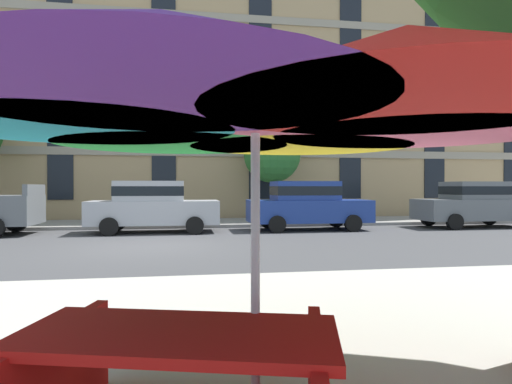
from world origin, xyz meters
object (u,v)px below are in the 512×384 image
(sedan_silver, at_px, (153,205))
(street_tree_middle, at_px, (275,150))
(sedan_blue, at_px, (307,204))
(sedan_gray, at_px, (474,203))
(patio_umbrella, at_px, (255,102))
(picnic_table, at_px, (178,380))

(sedan_silver, height_order, street_tree_middle, street_tree_middle)
(sedan_blue, distance_m, sedan_gray, 6.75)
(sedan_gray, xyz_separation_m, patio_umbrella, (-10.71, -12.70, 1.18))
(street_tree_middle, bearing_deg, picnic_table, -103.47)
(street_tree_middle, bearing_deg, sedan_silver, -143.41)
(sedan_gray, bearing_deg, sedan_silver, 180.00)
(sedan_silver, xyz_separation_m, street_tree_middle, (5.08, 3.77, 2.26))
(patio_umbrella, relative_size, picnic_table, 1.91)
(sedan_blue, distance_m, patio_umbrella, 13.35)
(street_tree_middle, xyz_separation_m, picnic_table, (-4.01, -16.75, -2.73))
(street_tree_middle, bearing_deg, sedan_blue, -83.44)
(picnic_table, bearing_deg, street_tree_middle, 76.53)
(sedan_blue, bearing_deg, sedan_silver, 180.00)
(sedan_silver, height_order, patio_umbrella, patio_umbrella)
(street_tree_middle, height_order, patio_umbrella, street_tree_middle)
(sedan_gray, bearing_deg, picnic_table, -130.77)
(sedan_blue, relative_size, picnic_table, 2.06)
(street_tree_middle, distance_m, picnic_table, 17.44)
(sedan_silver, bearing_deg, sedan_gray, 0.00)
(patio_umbrella, distance_m, picnic_table, 1.74)
(sedan_silver, xyz_separation_m, sedan_blue, (5.51, 0.00, 0.00))
(sedan_silver, xyz_separation_m, sedan_gray, (12.26, 0.00, 0.00))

